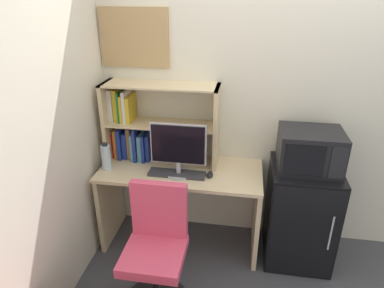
% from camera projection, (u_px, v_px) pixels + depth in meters
% --- Properties ---
extents(wall_back, '(6.40, 0.04, 2.60)m').
position_uv_depth(wall_back, '(348.00, 101.00, 2.65)').
color(wall_back, silver).
rests_on(wall_back, ground_plane).
extents(desk, '(1.33, 0.58, 0.75)m').
position_uv_depth(desk, '(181.00, 192.00, 2.88)').
color(desk, beige).
rests_on(desk, ground_plane).
extents(hutch_bookshelf, '(0.95, 0.28, 0.67)m').
position_uv_depth(hutch_bookshelf, '(144.00, 124.00, 2.86)').
color(hutch_bookshelf, beige).
rests_on(hutch_bookshelf, desk).
extents(monitor, '(0.44, 0.20, 0.43)m').
position_uv_depth(monitor, '(178.00, 148.00, 2.61)').
color(monitor, '#B7B7BC').
rests_on(monitor, desk).
extents(keyboard, '(0.46, 0.13, 0.02)m').
position_uv_depth(keyboard, '(177.00, 174.00, 2.70)').
color(keyboard, '#333338').
rests_on(keyboard, desk).
extents(computer_mouse, '(0.05, 0.09, 0.03)m').
position_uv_depth(computer_mouse, '(210.00, 174.00, 2.68)').
color(computer_mouse, black).
rests_on(computer_mouse, desk).
extents(water_bottle, '(0.08, 0.08, 0.23)m').
position_uv_depth(water_bottle, '(106.00, 157.00, 2.76)').
color(water_bottle, silver).
rests_on(water_bottle, desk).
extents(mini_fridge, '(0.53, 0.55, 0.84)m').
position_uv_depth(mini_fridge, '(300.00, 214.00, 2.78)').
color(mini_fridge, black).
rests_on(mini_fridge, ground_plane).
extents(microwave, '(0.46, 0.38, 0.31)m').
position_uv_depth(microwave, '(310.00, 150.00, 2.54)').
color(microwave, black).
rests_on(microwave, mini_fridge).
extents(desk_chair, '(0.47, 0.47, 0.92)m').
position_uv_depth(desk_chair, '(156.00, 256.00, 2.35)').
color(desk_chair, black).
rests_on(desk_chair, ground_plane).
extents(wall_corkboard, '(0.56, 0.02, 0.46)m').
position_uv_depth(wall_corkboard, '(134.00, 38.00, 2.69)').
color(wall_corkboard, tan).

